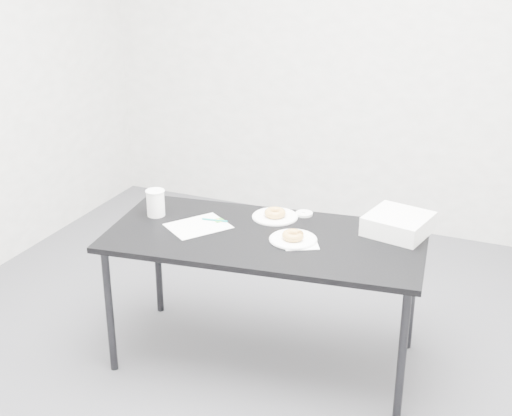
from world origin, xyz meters
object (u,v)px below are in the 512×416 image
at_px(scorecard, 198,226).
at_px(coffee_cup, 156,203).
at_px(plate_near, 293,239).
at_px(bakery_box, 398,224).
at_px(donut_far, 275,213).
at_px(table, 265,245).
at_px(plate_far, 275,217).
at_px(pen, 215,220).
at_px(donut_near, 293,235).

bearing_deg(scorecard, coffee_cup, -153.35).
bearing_deg(plate_near, bakery_box, 33.10).
bearing_deg(donut_far, table, -80.31).
bearing_deg(bakery_box, plate_far, -163.16).
bearing_deg(bakery_box, table, -142.34).
xyz_separation_m(scorecard, bakery_box, (0.94, 0.31, 0.05)).
height_order(donut_far, coffee_cup, coffee_cup).
relative_size(plate_near, bakery_box, 0.81).
height_order(table, plate_far, plate_far).
distance_m(scorecard, coffee_cup, 0.28).
distance_m(table, pen, 0.31).
bearing_deg(bakery_box, coffee_cup, -155.53).
relative_size(table, coffee_cup, 11.63).
height_order(donut_near, plate_far, donut_near).
bearing_deg(plate_near, scorecard, -176.87).
relative_size(scorecard, donut_far, 2.60).
height_order(plate_near, coffee_cup, coffee_cup).
height_order(plate_near, donut_near, donut_near).
xyz_separation_m(plate_far, coffee_cup, (-0.58, -0.22, 0.07)).
distance_m(scorecard, plate_near, 0.50).
height_order(table, coffee_cup, coffee_cup).
bearing_deg(coffee_cup, bakery_box, 12.88).
bearing_deg(plate_far, coffee_cup, -159.35).
bearing_deg(plate_far, bakery_box, 5.25).
bearing_deg(pen, donut_far, 24.93).
distance_m(plate_near, bakery_box, 0.53).
bearing_deg(donut_far, bakery_box, 5.25).
xyz_separation_m(table, coffee_cup, (-0.62, 0.01, 0.12)).
height_order(pen, coffee_cup, coffee_cup).
height_order(donut_far, bakery_box, bakery_box).
height_order(scorecard, donut_near, donut_near).
bearing_deg(table, scorecard, 177.10).
bearing_deg(donut_near, coffee_cup, 179.08).
height_order(scorecard, coffee_cup, coffee_cup).
xyz_separation_m(donut_near, donut_far, (-0.18, 0.23, -0.00)).
relative_size(table, donut_far, 14.58).
xyz_separation_m(coffee_cup, bakery_box, (1.20, 0.27, -0.02)).
distance_m(donut_far, coffee_cup, 0.62).
bearing_deg(table, donut_far, 92.31).
distance_m(scorecard, donut_near, 0.50).
height_order(plate_far, donut_far, donut_far).
height_order(table, donut_near, donut_near).
xyz_separation_m(table, bakery_box, (0.59, 0.29, 0.10)).
height_order(donut_near, coffee_cup, coffee_cup).
distance_m(donut_far, bakery_box, 0.63).
xyz_separation_m(plate_far, bakery_box, (0.62, 0.06, 0.04)).
bearing_deg(coffee_cup, pen, 8.66).
bearing_deg(plate_far, pen, -147.20).
xyz_separation_m(plate_near, donut_far, (-0.18, 0.23, 0.02)).
bearing_deg(coffee_cup, donut_far, 20.65).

